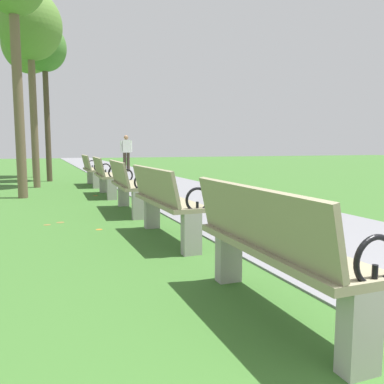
% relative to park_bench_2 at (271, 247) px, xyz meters
% --- Properties ---
extents(paved_walkway, '(2.87, 44.00, 0.02)m').
position_rel_park_bench_2_xyz_m(paved_walkway, '(1.94, 15.71, -0.48)').
color(paved_walkway, slate).
rests_on(paved_walkway, ground).
extents(park_bench_2, '(0.48, 1.60, 0.90)m').
position_rel_park_bench_2_xyz_m(park_bench_2, '(0.00, 0.00, 0.00)').
color(park_bench_2, gray).
rests_on(park_bench_2, ground).
extents(park_bench_3, '(0.49, 1.61, 0.90)m').
position_rel_park_bench_2_xyz_m(park_bench_3, '(0.00, 2.37, 0.00)').
color(park_bench_3, gray).
rests_on(park_bench_3, ground).
extents(park_bench_4, '(0.54, 1.62, 0.90)m').
position_rel_park_bench_2_xyz_m(park_bench_4, '(0.00, 4.56, 0.00)').
color(park_bench_4, gray).
rests_on(park_bench_4, ground).
extents(park_bench_5, '(0.53, 1.62, 0.90)m').
position_rel_park_bench_2_xyz_m(park_bench_5, '(0.00, 7.00, 0.00)').
color(park_bench_5, gray).
rests_on(park_bench_5, ground).
extents(park_bench_6, '(0.49, 1.61, 0.90)m').
position_rel_park_bench_2_xyz_m(park_bench_6, '(0.00, 9.48, 0.00)').
color(park_bench_6, gray).
rests_on(park_bench_6, ground).
extents(tree_2, '(1.69, 1.69, 5.31)m').
position_rel_park_bench_2_xyz_m(tree_2, '(-1.49, 9.60, 3.84)').
color(tree_2, brown).
rests_on(tree_2, ground).
extents(tree_3, '(1.38, 1.38, 5.04)m').
position_rel_park_bench_2_xyz_m(tree_3, '(-1.10, 11.55, 3.71)').
color(tree_3, '#4C3D2D').
rests_on(tree_3, ground).
extents(tree_4, '(1.86, 1.86, 5.81)m').
position_rel_park_bench_2_xyz_m(tree_4, '(-1.57, 13.53, 4.27)').
color(tree_4, brown).
rests_on(tree_4, ground).
extents(pedestrian_walking, '(0.53, 0.23, 1.62)m').
position_rel_park_bench_2_xyz_m(pedestrian_walking, '(2.26, 15.33, 0.44)').
color(pedestrian_walking, '#3D3328').
rests_on(pedestrian_walking, paved_walkway).
extents(scattered_leaves, '(4.05, 13.25, 0.02)m').
position_rel_park_bench_2_xyz_m(scattered_leaves, '(0.64, 2.87, -0.47)').
color(scattered_leaves, '#AD6B23').
rests_on(scattered_leaves, ground).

